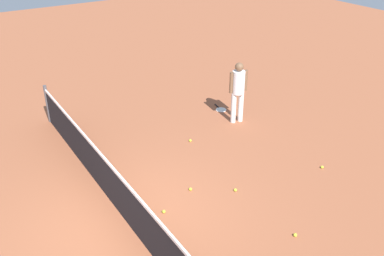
# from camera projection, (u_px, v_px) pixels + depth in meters

# --- Properties ---
(ground_plane) EXTENTS (40.00, 40.00, 0.00)m
(ground_plane) POSITION_uv_depth(u_px,v_px,m) (127.00, 222.00, 8.09)
(ground_plane) COLOR #9E5638
(court_net) EXTENTS (10.09, 0.09, 1.07)m
(court_net) POSITION_uv_depth(u_px,v_px,m) (125.00, 200.00, 7.85)
(court_net) COLOR #4C4C51
(court_net) RESTS_ON ground_plane
(player_near_side) EXTENTS (0.40, 0.53, 1.70)m
(player_near_side) POSITION_uv_depth(u_px,v_px,m) (238.00, 88.00, 11.36)
(player_near_side) COLOR white
(player_near_side) RESTS_ON ground_plane
(tennis_racket_near_player) EXTENTS (0.60, 0.37, 0.03)m
(tennis_racket_near_player) POSITION_uv_depth(u_px,v_px,m) (221.00, 109.00, 12.48)
(tennis_racket_near_player) COLOR white
(tennis_racket_near_player) RESTS_ON ground_plane
(tennis_ball_near_player) EXTENTS (0.07, 0.07, 0.07)m
(tennis_ball_near_player) POSITION_uv_depth(u_px,v_px,m) (190.00, 189.00, 8.96)
(tennis_ball_near_player) COLOR #C6E033
(tennis_ball_near_player) RESTS_ON ground_plane
(tennis_ball_by_net) EXTENTS (0.07, 0.07, 0.07)m
(tennis_ball_by_net) POSITION_uv_depth(u_px,v_px,m) (235.00, 190.00, 8.93)
(tennis_ball_by_net) COLOR #C6E033
(tennis_ball_by_net) RESTS_ON ground_plane
(tennis_ball_midcourt) EXTENTS (0.07, 0.07, 0.07)m
(tennis_ball_midcourt) POSITION_uv_depth(u_px,v_px,m) (295.00, 235.00, 7.71)
(tennis_ball_midcourt) COLOR #C6E033
(tennis_ball_midcourt) RESTS_ON ground_plane
(tennis_ball_baseline) EXTENTS (0.07, 0.07, 0.07)m
(tennis_ball_baseline) POSITION_uv_depth(u_px,v_px,m) (164.00, 212.00, 8.30)
(tennis_ball_baseline) COLOR #C6E033
(tennis_ball_baseline) RESTS_ON ground_plane
(tennis_ball_stray_left) EXTENTS (0.07, 0.07, 0.07)m
(tennis_ball_stray_left) POSITION_uv_depth(u_px,v_px,m) (190.00, 140.00, 10.80)
(tennis_ball_stray_left) COLOR #C6E033
(tennis_ball_stray_left) RESTS_ON ground_plane
(tennis_ball_stray_right) EXTENTS (0.07, 0.07, 0.07)m
(tennis_ball_stray_right) POSITION_uv_depth(u_px,v_px,m) (322.00, 167.00, 9.71)
(tennis_ball_stray_right) COLOR #C6E033
(tennis_ball_stray_right) RESTS_ON ground_plane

